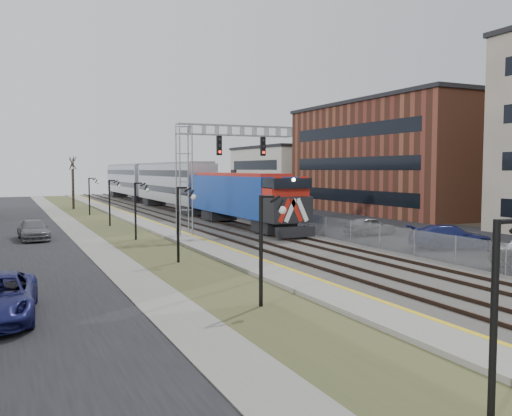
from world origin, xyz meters
TOP-DOWN VIEW (x-y plane):
  - street_west at (-11.50, 35.00)m, footprint 7.00×120.00m
  - sidewalk at (-7.00, 35.00)m, footprint 2.00×120.00m
  - grass_median at (-4.00, 35.00)m, footprint 4.00×120.00m
  - platform at (-1.00, 35.00)m, footprint 2.00×120.00m
  - ballast_bed at (4.00, 35.00)m, footprint 8.00×120.00m
  - parking_lot at (16.00, 35.00)m, footprint 16.00×120.00m
  - platform_edge at (-0.12, 35.00)m, footprint 0.24×120.00m
  - track_near at (2.00, 35.00)m, footprint 1.58×120.00m
  - track_far at (5.50, 35.00)m, footprint 1.58×120.00m
  - train at (5.50, 55.43)m, footprint 3.00×63.05m
  - signal_gantry at (1.22, 27.99)m, footprint 9.00×1.07m
  - lampposts at (-4.00, 18.29)m, footprint 0.14×62.14m
  - fence at (8.20, 35.00)m, footprint 0.04×120.00m
  - buildings_east at (30.00, 31.18)m, footprint 16.00×76.00m
  - car_lot_d at (12.56, 15.74)m, footprint 5.42×3.85m
  - car_lot_e at (12.28, 23.37)m, footprint 3.99×1.64m
  - car_lot_f at (13.26, 38.55)m, footprint 4.77×2.74m
  - car_street_b at (-10.37, 31.20)m, footprint 2.11×4.71m

SIDE VIEW (x-z plane):
  - street_west at x=-11.50m, z-range 0.00..0.04m
  - parking_lot at x=16.00m, z-range 0.00..0.04m
  - grass_median at x=-4.00m, z-range 0.00..0.06m
  - sidewalk at x=-7.00m, z-range 0.00..0.08m
  - ballast_bed at x=4.00m, z-range 0.00..0.20m
  - platform at x=-1.00m, z-range 0.00..0.24m
  - platform_edge at x=-0.12m, z-range 0.24..0.25m
  - track_near at x=2.00m, z-range 0.20..0.35m
  - track_far at x=5.50m, z-range 0.20..0.35m
  - car_street_b at x=-10.37m, z-range 0.00..1.34m
  - car_lot_e at x=12.28m, z-range 0.00..1.35m
  - car_lot_d at x=12.56m, z-range 0.00..1.46m
  - car_lot_f at x=13.26m, z-range 0.00..1.49m
  - fence at x=8.20m, z-range 0.00..1.60m
  - lampposts at x=-4.00m, z-range 0.00..4.00m
  - train at x=5.50m, z-range 0.22..5.55m
  - signal_gantry at x=1.22m, z-range 1.51..9.66m
  - buildings_east at x=30.00m, z-range -1.19..13.81m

